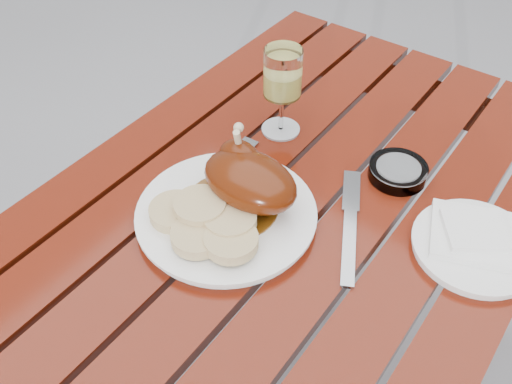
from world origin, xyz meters
TOP-DOWN VIEW (x-y plane):
  - table at (0.00, 0.00)m, footprint 0.80×1.20m
  - dinner_plate at (-0.07, -0.12)m, footprint 0.32×0.32m
  - roast_duck at (-0.06, -0.08)m, footprint 0.19×0.17m
  - bread_dumplings at (-0.07, -0.18)m, footprint 0.21×0.14m
  - wine_glass at (-0.13, 0.14)m, footprint 0.08×0.08m
  - side_plate at (0.31, 0.06)m, footprint 0.24×0.24m
  - napkin at (0.30, 0.07)m, footprint 0.18×0.17m
  - ashtray at (0.12, 0.15)m, footprint 0.14×0.14m
  - fork at (-0.16, -0.02)m, footprint 0.03×0.17m
  - knife at (0.12, -0.03)m, footprint 0.13×0.21m

SIDE VIEW (x-z plane):
  - table at x=0.00m, z-range 0.00..0.75m
  - fork at x=-0.16m, z-range 0.75..0.76m
  - knife at x=0.12m, z-range 0.75..0.76m
  - side_plate at x=0.31m, z-range 0.75..0.77m
  - dinner_plate at x=-0.07m, z-range 0.75..0.77m
  - ashtray at x=0.12m, z-range 0.75..0.78m
  - napkin at x=0.30m, z-range 0.77..0.78m
  - bread_dumplings at x=-0.07m, z-range 0.77..0.81m
  - roast_duck at x=-0.06m, z-range 0.75..0.88m
  - wine_glass at x=-0.13m, z-range 0.75..0.93m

